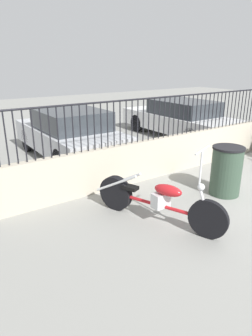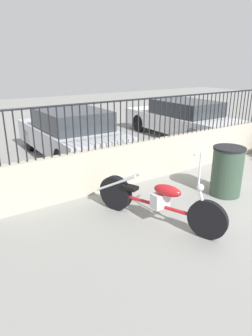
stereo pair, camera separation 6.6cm
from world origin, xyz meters
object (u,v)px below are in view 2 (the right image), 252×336
car_white (182,118)px  trash_bin (227,171)px  motorcycle_red (151,199)px  car_silver (71,133)px

car_white → trash_bin: bearing=147.2°
motorcycle_red → car_silver: size_ratio=0.56×
motorcycle_red → car_white: size_ratio=0.49×
trash_bin → car_white: 4.94m
car_silver → car_white: car_silver is taller
motorcycle_red → car_white: 6.17m
trash_bin → car_silver: bearing=109.9°
motorcycle_red → car_white: (4.63, 4.08, 0.27)m
car_silver → car_white: 4.21m
motorcycle_red → trash_bin: motorcycle_red is taller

